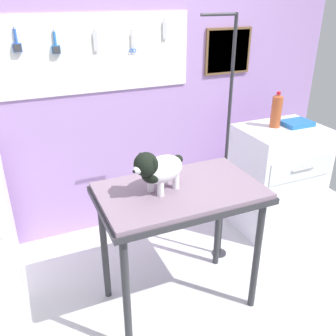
# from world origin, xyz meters

# --- Properties ---
(ground) EXTENTS (4.40, 4.00, 0.04)m
(ground) POSITION_xyz_m (0.00, 0.00, -0.02)
(ground) COLOR silver
(rear_wall_panel) EXTENTS (4.00, 0.11, 2.30)m
(rear_wall_panel) POSITION_xyz_m (0.00, 1.28, 1.16)
(rear_wall_panel) COLOR #A781C3
(rear_wall_panel) RESTS_ON ground
(grooming_table) EXTENTS (0.97, 0.58, 0.86)m
(grooming_table) POSITION_xyz_m (0.06, 0.17, 0.76)
(grooming_table) COLOR #2D2D33
(grooming_table) RESTS_ON ground
(grooming_arm) EXTENTS (0.30, 0.11, 1.78)m
(grooming_arm) POSITION_xyz_m (0.55, 0.48, 0.83)
(grooming_arm) COLOR #2D2D33
(grooming_arm) RESTS_ON ground
(dog) EXTENTS (0.36, 0.26, 0.27)m
(dog) POSITION_xyz_m (-0.08, 0.18, 1.00)
(dog) COLOR white
(dog) RESTS_ON grooming_table
(cabinet_right) EXTENTS (0.68, 0.54, 0.90)m
(cabinet_right) POSITION_xyz_m (1.22, 0.68, 0.45)
(cabinet_right) COLOR white
(cabinet_right) RESTS_ON ground
(soda_bottle) EXTENTS (0.08, 0.08, 0.29)m
(soda_bottle) POSITION_xyz_m (1.17, 0.74, 1.03)
(soda_bottle) COLOR #B0502A
(soda_bottle) RESTS_ON cabinet_right
(supply_tray) EXTENTS (0.24, 0.18, 0.04)m
(supply_tray) POSITION_xyz_m (1.36, 0.69, 0.92)
(supply_tray) COLOR blue
(supply_tray) RESTS_ON cabinet_right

